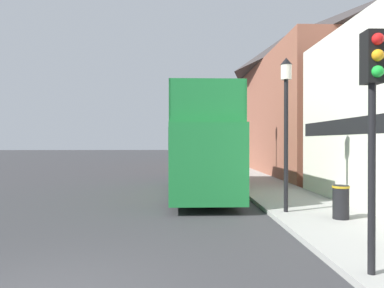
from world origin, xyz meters
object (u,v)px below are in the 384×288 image
(tour_bus, at_px, (199,151))
(parked_car_ahead_of_bus, at_px, (206,166))
(lamp_post_nearest, at_px, (286,106))
(lamp_post_second, at_px, (242,117))
(lamp_post_third, at_px, (219,126))
(litter_bin, at_px, (341,201))
(traffic_signal, at_px, (373,97))

(tour_bus, height_order, parked_car_ahead_of_bus, tour_bus)
(lamp_post_nearest, bearing_deg, parked_car_ahead_of_bus, 97.37)
(lamp_post_second, bearing_deg, lamp_post_third, 91.83)
(parked_car_ahead_of_bus, height_order, lamp_post_third, lamp_post_third)
(lamp_post_second, relative_size, litter_bin, 5.55)
(lamp_post_nearest, bearing_deg, traffic_signal, -91.46)
(parked_car_ahead_of_bus, xyz_separation_m, lamp_post_third, (1.48, 6.42, 2.83))
(tour_bus, relative_size, lamp_post_nearest, 2.10)
(parked_car_ahead_of_bus, height_order, lamp_post_nearest, lamp_post_nearest)
(lamp_post_third, distance_m, litter_bin, 20.05)
(lamp_post_second, xyz_separation_m, litter_bin, (1.04, -10.44, -3.03))
(traffic_signal, height_order, lamp_post_third, lamp_post_third)
(traffic_signal, distance_m, lamp_post_third, 24.10)
(tour_bus, height_order, lamp_post_second, lamp_post_second)
(traffic_signal, bearing_deg, lamp_post_second, 88.73)
(parked_car_ahead_of_bus, height_order, litter_bin, parked_car_ahead_of_bus)
(lamp_post_second, bearing_deg, parked_car_ahead_of_bus, 121.19)
(traffic_signal, distance_m, lamp_post_nearest, 5.40)
(traffic_signal, bearing_deg, tour_bus, 102.14)
(parked_car_ahead_of_bus, height_order, lamp_post_second, lamp_post_second)
(traffic_signal, relative_size, lamp_post_second, 0.76)
(lamp_post_nearest, bearing_deg, tour_bus, 115.15)
(tour_bus, height_order, litter_bin, tour_bus)
(tour_bus, xyz_separation_m, litter_bin, (3.62, -6.16, -1.25))
(tour_bus, height_order, lamp_post_third, lamp_post_third)
(lamp_post_nearest, relative_size, litter_bin, 5.05)
(tour_bus, xyz_separation_m, lamp_post_third, (2.28, 13.63, 1.66))
(lamp_post_third, bearing_deg, lamp_post_second, -88.17)
(traffic_signal, xyz_separation_m, litter_bin, (1.37, 4.30, -2.38))
(parked_car_ahead_of_bus, bearing_deg, litter_bin, -80.40)
(parked_car_ahead_of_bus, xyz_separation_m, lamp_post_nearest, (1.59, -12.29, 2.68))
(parked_car_ahead_of_bus, relative_size, traffic_signal, 1.17)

